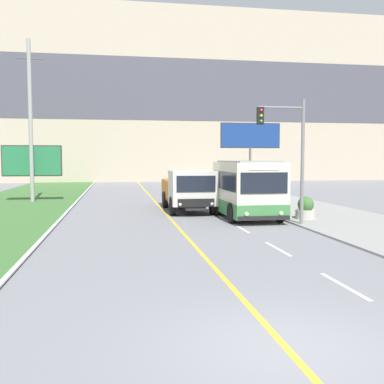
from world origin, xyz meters
The scene contains 11 objects.
ground_plane centered at (0.00, 0.00, 0.00)m, with size 300.00×300.00×0.00m, color slate.
lane_marking_centre centered at (0.35, 1.88, 0.00)m, with size 2.88×140.00×0.01m.
apartment_block_background centered at (0.00, 57.47, 11.77)m, with size 80.00×8.04×23.55m.
city_bus centered at (3.96, 15.51, 1.52)m, with size 2.71×5.37×3.01m.
dump_truck centered at (1.43, 18.67, 1.23)m, with size 2.57×6.80×2.45m.
utility_pole_far centered at (-8.69, 26.59, 5.80)m, with size 1.80×0.28×11.48m.
traffic_light_mast centered at (5.12, 12.81, 3.72)m, with size 2.28×0.32×5.84m.
billboard_large centered at (10.27, 35.86, 5.15)m, with size 5.99×0.24×6.61m.
billboard_small centered at (-8.78, 27.26, 2.86)m, with size 4.21×0.24×4.09m.
planter_round_near centered at (6.72, 14.51, 0.57)m, with size 1.02×1.02×1.13m.
planter_round_second centered at (6.89, 18.63, 0.55)m, with size 0.96×0.96×1.08m.
Camera 1 is at (-2.73, -6.84, 3.12)m, focal length 42.00 mm.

